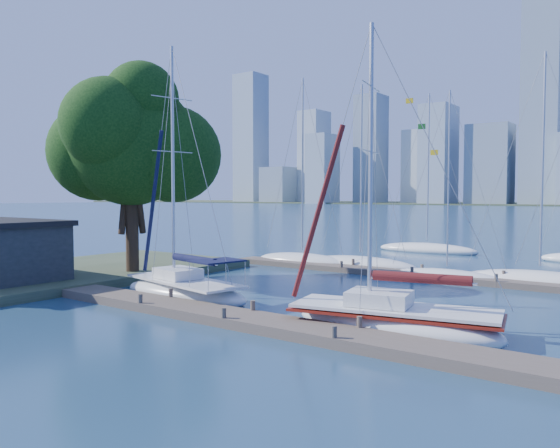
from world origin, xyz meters
The scene contains 12 objects.
ground centered at (0.00, 0.00, 0.00)m, with size 700.00×700.00×0.00m, color #162C49.
near_dock centered at (0.00, 0.00, 0.20)m, with size 26.00×2.00×0.40m, color brown.
far_dock centered at (2.00, 16.00, 0.18)m, with size 30.00×1.80×0.36m, color brown.
shore centered at (-17.00, 3.00, 0.25)m, with size 12.00×22.00×0.50m, color #38472D.
tree centered at (-12.97, 5.02, 8.63)m, with size 10.28×9.35×13.04m.
sailboat_navy centered at (-5.81, 2.52, 1.08)m, with size 8.34×4.10×13.29m.
sailboat_maroon centered at (5.62, 2.46, 0.94)m, with size 8.65×4.31×12.25m.
bg_boat_0 centered at (-8.65, 17.38, 0.30)m, with size 8.28×3.89×14.30m.
bg_boat_1 centered at (-4.10, 18.08, 0.28)m, with size 8.90×5.05×13.39m.
bg_boat_2 centered at (2.74, 16.50, 0.23)m, with size 7.00×3.08×11.88m.
bg_boat_3 centered at (7.80, 17.56, 0.28)m, with size 8.73×3.45×13.72m.
bg_boat_6 centered at (-4.36, 31.41, 0.29)m, with size 9.55×3.78×14.77m.
Camera 1 is at (14.29, -16.56, 5.18)m, focal length 35.00 mm.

